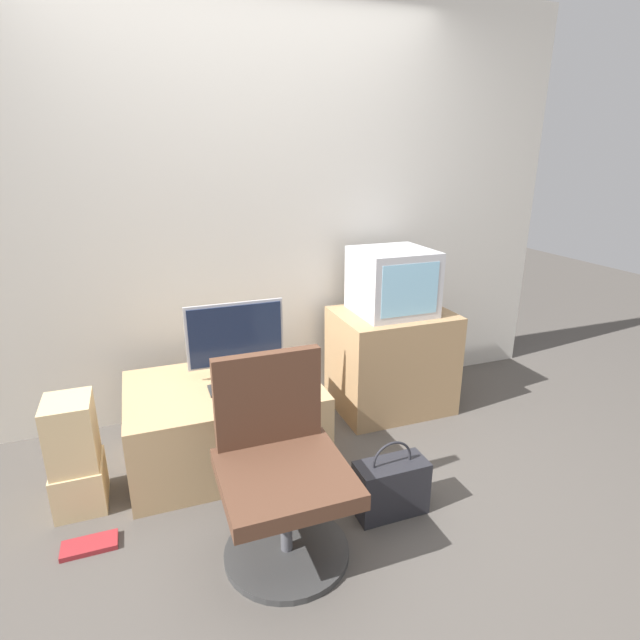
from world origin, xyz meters
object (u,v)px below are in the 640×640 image
crt_tv (392,281)px  handbag (391,487)px  cardboard_box_lower (80,484)px  main_monitor (236,341)px  keyboard (241,387)px  book (90,545)px  office_chair (281,474)px  mouse (284,380)px

crt_tv → handbag: size_ratio=1.20×
cardboard_box_lower → handbag: (1.39, -0.57, 0.03)m
crt_tv → handbag: crt_tv is taller
main_monitor → keyboard: 0.25m
keyboard → cardboard_box_lower: (-0.82, -0.09, -0.34)m
book → crt_tv: bearing=21.4°
crt_tv → handbag: bearing=-116.8°
office_chair → mouse: bearing=72.2°
cardboard_box_lower → mouse: bearing=3.8°
mouse → cardboard_box_lower: size_ratio=0.25×
keyboard → book: (-0.78, -0.41, -0.44)m
mouse → cardboard_box_lower: bearing=-176.2°
main_monitor → crt_tv: crt_tv is taller
crt_tv → cardboard_box_lower: (-1.87, -0.39, -0.76)m
handbag → book: (-1.34, 0.25, -0.13)m
book → office_chair: bearing=-18.9°
book → main_monitor: bearing=35.7°
main_monitor → keyboard: bearing=-95.9°
cardboard_box_lower → book: bearing=-81.9°
keyboard → mouse: (0.24, -0.02, 0.01)m
main_monitor → handbag: (0.55, -0.82, -0.52)m
cardboard_box_lower → book: cardboard_box_lower is taller
main_monitor → book: (-0.79, -0.57, -0.64)m
keyboard → handbag: 0.92m
handbag → book: bearing=169.6°
keyboard → office_chair: bearing=-88.2°
cardboard_box_lower → office_chair: bearing=-35.4°
mouse → book: mouse is taller
mouse → handbag: 0.79m
book → handbag: bearing=-10.4°
mouse → cardboard_box_lower: mouse is taller
office_chair → book: bearing=161.1°
crt_tv → cardboard_box_lower: bearing=-168.3°
main_monitor → cardboard_box_lower: bearing=-163.8°
keyboard → mouse: bearing=-4.2°
mouse → office_chair: (-0.22, -0.67, -0.10)m
office_chair → cardboard_box_lower: (-0.84, 0.60, -0.25)m
main_monitor → handbag: bearing=-56.1°
crt_tv → office_chair: bearing=-136.1°
mouse → office_chair: bearing=-107.8°
keyboard → book: keyboard is taller
office_chair → handbag: office_chair is taller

